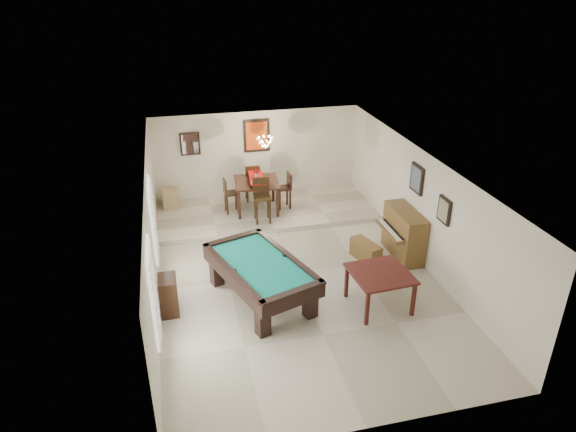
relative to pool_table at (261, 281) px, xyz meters
name	(u,v)px	position (x,y,z in m)	size (l,w,h in m)	color
ground_plane	(294,273)	(0.92, 0.83, -0.44)	(6.00, 9.00, 0.02)	beige
wall_back	(257,155)	(0.92, 5.33, 0.87)	(6.00, 0.04, 2.60)	silver
wall_front	(373,361)	(0.92, -3.67, 0.87)	(6.00, 0.04, 2.60)	silver
wall_left	(152,237)	(-2.08, 0.83, 0.87)	(0.04, 9.00, 2.60)	silver
wall_right	(422,208)	(3.92, 0.83, 0.87)	(0.04, 9.00, 2.60)	silver
ceiling	(295,165)	(0.92, 0.83, 2.17)	(6.00, 9.00, 0.04)	white
dining_step	(266,211)	(0.92, 4.08, -0.37)	(6.00, 2.50, 0.12)	beige
window_left_front	(153,292)	(-2.05, -1.37, 0.97)	(0.06, 1.00, 1.70)	white
window_left_rear	(153,220)	(-2.05, 1.43, 0.97)	(0.06, 1.00, 1.70)	white
pool_table	(261,281)	(0.00, 0.00, 0.00)	(1.39, 2.57, 0.86)	black
square_table	(379,289)	(2.28, -0.79, -0.03)	(1.14, 1.14, 0.79)	#35100D
upright_piano	(399,234)	(3.51, 1.01, 0.15)	(0.78, 1.39, 1.16)	brown
piano_bench	(366,251)	(2.69, 1.00, -0.20)	(0.32, 0.83, 0.46)	brown
apothecary_chest	(169,295)	(-1.86, -0.02, -0.03)	(0.35, 0.53, 0.80)	black
dining_table	(257,194)	(0.66, 4.08, 0.18)	(1.19, 1.19, 0.98)	black
flower_vase	(256,173)	(0.66, 4.08, 0.79)	(0.13, 0.13, 0.23)	#A70E11
dining_chair_south	(262,201)	(0.68, 3.35, 0.28)	(0.44, 0.44, 1.18)	black
dining_chair_north	(252,182)	(0.66, 4.81, 0.24)	(0.41, 0.41, 1.11)	black
dining_chair_west	(231,196)	(-0.04, 4.10, 0.18)	(0.37, 0.37, 0.99)	black
dining_chair_east	(283,191)	(1.42, 4.08, 0.20)	(0.38, 0.38, 1.02)	black
corner_bench	(170,199)	(-1.68, 4.86, -0.06)	(0.44, 0.55, 0.50)	tan
chandelier	(265,138)	(0.92, 4.03, 1.77)	(0.44, 0.44, 0.60)	#FFE5B2
back_painting	(257,136)	(0.92, 5.29, 1.47)	(0.75, 0.06, 0.95)	#D84C14
back_mirror	(190,144)	(-0.98, 5.29, 1.37)	(0.55, 0.06, 0.65)	white
right_picture_upper	(417,179)	(3.88, 1.13, 1.47)	(0.06, 0.55, 0.65)	slate
right_picture_lower	(444,210)	(3.88, -0.17, 1.27)	(0.06, 0.45, 0.55)	gray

